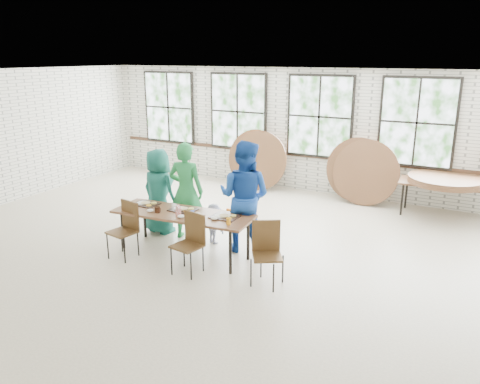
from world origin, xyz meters
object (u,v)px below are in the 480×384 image
at_px(chair_near_left, 126,225).
at_px(chair_near_right, 191,238).
at_px(dining_table, 183,216).
at_px(storage_table, 445,186).

xyz_separation_m(chair_near_left, chair_near_right, (1.29, 0.01, 0.00)).
distance_m(dining_table, chair_near_right, 0.71).
relative_size(dining_table, chair_near_left, 2.59).
height_order(dining_table, storage_table, same).
height_order(chair_near_left, chair_near_right, same).
bearing_deg(chair_near_left, storage_table, 56.44).
height_order(chair_near_left, storage_table, chair_near_left).
bearing_deg(storage_table, dining_table, -135.77).
relative_size(chair_near_left, storage_table, 0.51).
distance_m(dining_table, chair_near_left, 0.95).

